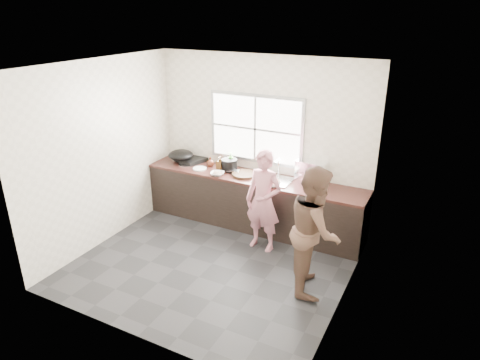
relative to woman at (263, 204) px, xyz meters
The scene contains 30 objects.
floor 1.11m from the woman, 120.43° to the right, with size 3.60×3.20×0.01m, color #272729.
ceiling 2.18m from the woman, 120.43° to the right, with size 3.60×3.20×0.01m, color silver.
wall_back 1.17m from the woman, 116.53° to the left, with size 3.60×0.01×2.70m, color silver.
wall_left 2.44m from the woman, 161.76° to the right, with size 0.01×3.20×2.70m, color silver.
wall_right 1.69m from the woman, 28.26° to the right, with size 0.01×3.20×2.70m, color silver.
wall_front 2.47m from the woman, 100.48° to the right, with size 3.60×0.01×2.70m, color silver.
cabinet 0.76m from the woman, 128.09° to the left, with size 3.60×0.62×0.82m, color black.
countertop 0.72m from the woman, 128.09° to the left, with size 3.60×0.64×0.04m, color #371B16.
sink 0.58m from the woman, 98.56° to the left, with size 0.55×0.45×0.02m, color silver.
faucet 0.82m from the woman, 96.30° to the left, with size 0.02×0.02×0.30m, color silver.
window_frame 1.31m from the woman, 122.02° to the left, with size 1.60×0.05×1.10m, color #9EA0A5.
window_glazing 1.30m from the woman, 122.79° to the left, with size 1.50×0.01×1.00m, color white.
woman is the anchor object (origin of this frame).
person_side 1.13m from the woman, 31.90° to the right, with size 0.79×0.62×1.63m, color brown.
cutting_board 0.80m from the woman, 137.24° to the left, with size 0.39×0.39×0.04m, color black.
cleaver 0.98m from the woman, 145.10° to the left, with size 0.21×0.10×0.01m, color silver.
bowl_mince 1.03m from the woman, 160.31° to the left, with size 0.22×0.22×0.05m, color silver.
bowl_crabs 0.39m from the woman, 92.97° to the left, with size 0.21×0.21×0.07m, color silver.
bowl_held 0.57m from the woman, 104.57° to the left, with size 0.21×0.21×0.07m, color silver.
black_pot 1.13m from the woman, 144.66° to the left, with size 0.26×0.26×0.19m, color black.
plate_food 1.44m from the woman, 161.51° to the left, with size 0.23×0.23×0.02m, color white.
bottle_green 1.20m from the woman, 142.06° to the left, with size 0.11×0.11×0.28m, color #428C2D.
bottle_brown_tall 1.23m from the woman, 150.54° to the left, with size 0.09×0.09×0.20m, color #4A2E12.
bottle_brown_short 1.44m from the woman, 152.89° to the left, with size 0.12×0.12×0.15m, color #441C11.
glass_jar 1.40m from the woman, 145.63° to the left, with size 0.06×0.06×0.09m, color silver.
burner 1.86m from the woman, 156.51° to the left, with size 0.45×0.45×0.07m, color black.
wok 1.92m from the woman, 162.40° to the left, with size 0.42×0.42×0.16m, color black.
dish_rack 0.96m from the woman, 59.87° to the left, with size 0.45×0.31×0.34m, color white.
pot_lid_left 1.93m from the woman, 159.31° to the left, with size 0.26×0.26×0.01m, color #B2B4B9.
pot_lid_right 1.76m from the woman, 162.25° to the left, with size 0.28×0.28×0.01m, color silver.
Camera 1 is at (2.68, -4.36, 3.33)m, focal length 32.00 mm.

